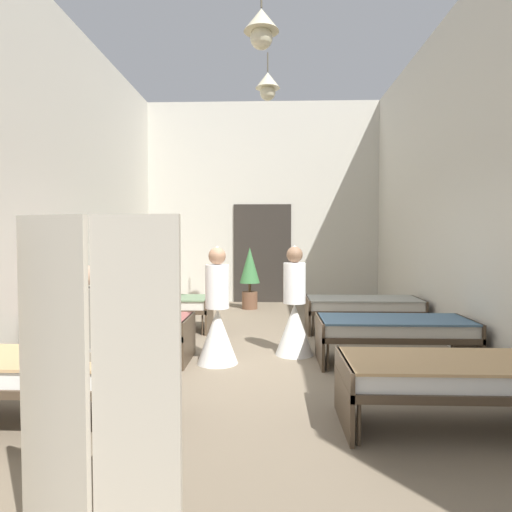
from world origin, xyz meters
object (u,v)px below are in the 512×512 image
object	(u,v)px
bed_right_row_0	(456,376)
patient_seated_primary	(81,321)
bed_left_row_1	(117,327)
nurse_near_aisle	(294,316)
bed_right_row_1	(394,329)
privacy_screen	(50,395)
bed_right_row_2	(363,306)
bed_left_row_0	(40,371)
nurse_mid_aisle	(217,322)
potted_plant	(250,273)
bed_left_row_2	(155,305)

from	to	relation	value
bed_right_row_0	patient_seated_primary	bearing A→B (deg)	179.29
bed_left_row_1	nurse_near_aisle	distance (m)	2.34
bed_right_row_1	privacy_screen	bearing A→B (deg)	-125.68
bed_right_row_2	patient_seated_primary	xyz separation A→B (m)	(-3.18, -3.76, 0.43)
bed_right_row_0	bed_left_row_0	bearing A→B (deg)	180.00
nurse_mid_aisle	privacy_screen	distance (m)	3.57
bed_left_row_0	nurse_mid_aisle	world-z (taller)	nurse_mid_aisle
bed_right_row_1	potted_plant	size ratio (longest dim) A/B	1.39
bed_left_row_1	bed_right_row_1	distance (m)	3.53
bed_right_row_0	bed_left_row_1	xyz separation A→B (m)	(-3.53, 1.90, 0.00)
nurse_near_aisle	nurse_mid_aisle	xyz separation A→B (m)	(-0.99, -0.45, 0.00)
bed_right_row_1	nurse_mid_aisle	distance (m)	2.23
bed_right_row_1	bed_right_row_2	bearing A→B (deg)	90.00
bed_right_row_0	patient_seated_primary	distance (m)	3.21
bed_right_row_0	nurse_near_aisle	world-z (taller)	nurse_near_aisle
bed_left_row_2	nurse_near_aisle	distance (m)	2.76
bed_left_row_2	privacy_screen	bearing A→B (deg)	-80.20
bed_left_row_1	patient_seated_primary	size ratio (longest dim) A/B	2.37
privacy_screen	potted_plant	bearing A→B (deg)	106.67
bed_right_row_2	patient_seated_primary	size ratio (longest dim) A/B	2.37
bed_right_row_1	bed_right_row_2	xyz separation A→B (m)	(0.00, 1.90, 0.00)
bed_right_row_0	bed_right_row_2	world-z (taller)	same
nurse_near_aisle	privacy_screen	bearing A→B (deg)	-132.41
bed_right_row_0	bed_left_row_2	size ratio (longest dim) A/B	1.00
bed_left_row_0	privacy_screen	xyz separation A→B (m)	(0.95, -1.70, 0.41)
bed_left_row_0	patient_seated_primary	world-z (taller)	patient_seated_primary
bed_right_row_2	bed_left_row_0	bearing A→B (deg)	-132.92
bed_left_row_1	potted_plant	distance (m)	4.53
bed_right_row_2	potted_plant	size ratio (longest dim) A/B	1.39
bed_left_row_2	privacy_screen	size ratio (longest dim) A/B	1.12
bed_left_row_1	patient_seated_primary	bearing A→B (deg)	-79.35
bed_right_row_2	bed_left_row_2	bearing A→B (deg)	180.00
patient_seated_primary	privacy_screen	world-z (taller)	privacy_screen
bed_left_row_0	bed_right_row_2	size ratio (longest dim) A/B	1.00
patient_seated_primary	bed_left_row_0	bearing A→B (deg)	-173.60
nurse_near_aisle	potted_plant	distance (m)	3.95
bed_right_row_0	bed_left_row_1	distance (m)	4.01
bed_right_row_1	potted_plant	world-z (taller)	potted_plant
privacy_screen	nurse_near_aisle	bearing A→B (deg)	91.98
bed_right_row_1	nurse_near_aisle	world-z (taller)	nurse_near_aisle
bed_left_row_0	bed_right_row_1	world-z (taller)	same
bed_right_row_0	nurse_mid_aisle	size ratio (longest dim) A/B	1.28
bed_left_row_0	bed_left_row_2	size ratio (longest dim) A/B	1.00
bed_left_row_2	potted_plant	world-z (taller)	potted_plant
bed_right_row_1	patient_seated_primary	bearing A→B (deg)	-149.70
bed_left_row_1	potted_plant	bearing A→B (deg)	70.49
bed_left_row_1	bed_left_row_2	size ratio (longest dim) A/B	1.00
bed_left_row_0	privacy_screen	size ratio (longest dim) A/B	1.12
bed_left_row_1	nurse_near_aisle	bearing A→B (deg)	9.58
potted_plant	privacy_screen	world-z (taller)	privacy_screen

